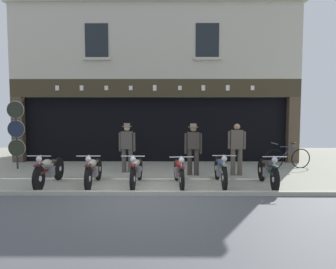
{
  "coord_description": "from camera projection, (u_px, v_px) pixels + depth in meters",
  "views": [
    {
      "loc": [
        0.6,
        -7.81,
        2.11
      ],
      "look_at": [
        0.53,
        2.78,
        1.29
      ],
      "focal_mm": 34.81,
      "sensor_mm": 36.0,
      "label": 1
    }
  ],
  "objects": [
    {
      "name": "tyre_sign_pole",
      "position": [
        16.0,
        130.0,
        11.49
      ],
      "size": [
        0.62,
        0.06,
        2.41
      ],
      "color": "#232328",
      "rests_on": "ground"
    },
    {
      "name": "motorcycle_far_left",
      "position": [
        49.0,
        170.0,
        9.04
      ],
      "size": [
        0.62,
        2.09,
        0.93
      ],
      "rotation": [
        0.0,
        0.0,
        3.12
      ],
      "color": "black",
      "rests_on": "ground"
    },
    {
      "name": "salesman_right",
      "position": [
        237.0,
        147.0,
        10.41
      ],
      "size": [
        0.56,
        0.26,
        1.66
      ],
      "rotation": [
        0.0,
        0.0,
        3.04
      ],
      "color": "brown",
      "rests_on": "ground"
    },
    {
      "name": "salesman_left",
      "position": [
        127.0,
        145.0,
        10.9
      ],
      "size": [
        0.56,
        0.33,
        1.65
      ],
      "rotation": [
        0.0,
        0.0,
        3.07
      ],
      "color": "#47423D",
      "rests_on": "ground"
    },
    {
      "name": "motorcycle_right",
      "position": [
        268.0,
        171.0,
        8.96
      ],
      "size": [
        0.62,
        2.0,
        0.91
      ],
      "rotation": [
        0.0,
        0.0,
        3.11
      ],
      "color": "black",
      "rests_on": "ground"
    },
    {
      "name": "shopkeeper_center",
      "position": [
        193.0,
        147.0,
        10.42
      ],
      "size": [
        0.56,
        0.34,
        1.66
      ],
      "rotation": [
        0.0,
        0.0,
        3.15
      ],
      "color": "#38332D",
      "rests_on": "ground"
    },
    {
      "name": "ground",
      "position": [
        142.0,
        210.0,
        6.98
      ],
      "size": [
        23.43,
        22.0,
        0.18
      ],
      "color": "gray"
    },
    {
      "name": "advert_board_near",
      "position": [
        202.0,
        121.0,
        13.2
      ],
      "size": [
        0.76,
        0.03,
        0.97
      ],
      "color": "beige"
    },
    {
      "name": "shop_facade",
      "position": [
        157.0,
        118.0,
        14.81
      ],
      "size": [
        11.73,
        4.42,
        6.43
      ],
      "color": "black",
      "rests_on": "ground"
    },
    {
      "name": "motorcycle_center_right",
      "position": [
        221.0,
        169.0,
        9.12
      ],
      "size": [
        0.62,
        2.12,
        0.93
      ],
      "rotation": [
        0.0,
        0.0,
        3.13
      ],
      "color": "black",
      "rests_on": "ground"
    },
    {
      "name": "advert_board_far",
      "position": [
        225.0,
        119.0,
        13.19
      ],
      "size": [
        0.83,
        0.03,
        0.95
      ],
      "color": "beige"
    },
    {
      "name": "motorcycle_center",
      "position": [
        179.0,
        171.0,
        8.98
      ],
      "size": [
        0.62,
        2.06,
        0.91
      ],
      "rotation": [
        0.0,
        0.0,
        3.22
      ],
      "color": "black",
      "rests_on": "ground"
    },
    {
      "name": "motorcycle_left",
      "position": [
        94.0,
        170.0,
        9.05
      ],
      "size": [
        0.62,
        2.02,
        0.93
      ],
      "rotation": [
        0.0,
        0.0,
        3.17
      ],
      "color": "black",
      "rests_on": "ground"
    },
    {
      "name": "motorcycle_center_left",
      "position": [
        136.0,
        170.0,
        9.04
      ],
      "size": [
        0.62,
        2.08,
        0.92
      ],
      "rotation": [
        0.0,
        0.0,
        3.11
      ],
      "color": "black",
      "rests_on": "ground"
    },
    {
      "name": "leaning_bicycle",
      "position": [
        288.0,
        158.0,
        11.68
      ],
      "size": [
        1.73,
        0.5,
        0.95
      ],
      "rotation": [
        0.0,
        0.0,
        1.71
      ],
      "color": "black",
      "rests_on": "ground"
    }
  ]
}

